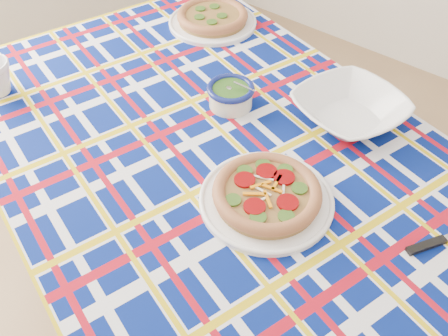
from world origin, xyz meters
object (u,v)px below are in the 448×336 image
Objects in this scene: serving_bowl at (350,110)px; main_focaccia_plate at (267,193)px; dining_table at (222,175)px; pesto_bowl at (231,94)px.

main_focaccia_plate is at bearing -89.09° from serving_bowl.
dining_table is at bearing 161.29° from main_focaccia_plate.
pesto_bowl is at bearing 141.91° from main_focaccia_plate.
serving_bowl reaches higher than dining_table.
main_focaccia_plate is at bearing -38.09° from pesto_bowl.
main_focaccia_plate is 0.41m from serving_bowl.
main_focaccia_plate is at bearing -2.79° from dining_table.
dining_table is 5.87× the size of main_focaccia_plate.
serving_bowl is (0.31, 0.17, -0.01)m from pesto_bowl.
pesto_bowl reaches higher than serving_bowl.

